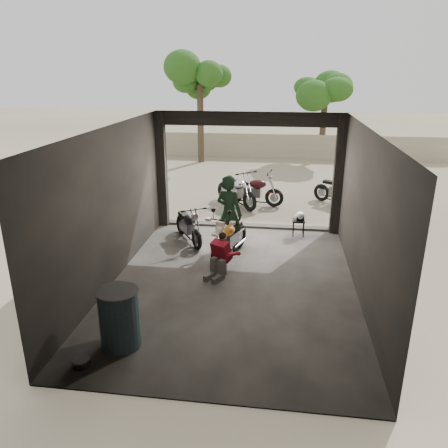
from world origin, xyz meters
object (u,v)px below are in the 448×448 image
(stool, at_px, (299,223))
(rider, at_px, (229,213))
(main_bike, at_px, (230,235))
(left_bike, at_px, (188,223))
(outside_bike_b, at_px, (254,188))
(outside_bike_c, at_px, (339,188))
(oil_drum, at_px, (120,319))
(helmet, at_px, (300,216))
(mechanic, at_px, (218,258))
(outside_bike_a, at_px, (236,188))
(sign_post, at_px, (381,168))

(stool, bearing_deg, rider, -145.19)
(main_bike, bearing_deg, left_bike, 163.88)
(outside_bike_b, height_order, outside_bike_c, outside_bike_b)
(outside_bike_b, distance_m, oil_drum, 8.21)
(helmet, bearing_deg, main_bike, -112.05)
(outside_bike_b, height_order, stool, outside_bike_b)
(left_bike, bearing_deg, main_bike, -66.44)
(left_bike, bearing_deg, stool, -16.82)
(outside_bike_b, height_order, helmet, outside_bike_b)
(main_bike, relative_size, outside_bike_b, 0.95)
(outside_bike_c, bearing_deg, stool, -167.79)
(outside_bike_b, height_order, mechanic, outside_bike_b)
(main_bike, xyz_separation_m, left_bike, (-1.17, 0.79, -0.04))
(left_bike, xyz_separation_m, stool, (2.83, 0.79, -0.12))
(outside_bike_c, distance_m, helmet, 3.36)
(left_bike, bearing_deg, rider, -52.66)
(helmet, relative_size, oil_drum, 0.26)
(outside_bike_b, distance_m, rider, 3.88)
(helmet, bearing_deg, outside_bike_a, 153.11)
(outside_bike_c, distance_m, rider, 5.30)
(left_bike, bearing_deg, oil_drum, -123.75)
(helmet, bearing_deg, stool, -144.76)
(helmet, bearing_deg, rider, -120.66)
(outside_bike_c, relative_size, helmet, 6.46)
(outside_bike_a, height_order, helmet, outside_bike_a)
(outside_bike_a, distance_m, oil_drum, 7.99)
(rider, height_order, stool, rider)
(stool, xyz_separation_m, oil_drum, (-2.95, -5.40, 0.12))
(main_bike, xyz_separation_m, oil_drum, (-1.28, -3.83, -0.04))
(stool, height_order, oil_drum, oil_drum)
(rider, xyz_separation_m, stool, (1.72, 1.20, -0.57))
(outside_bike_b, height_order, sign_post, sign_post)
(rider, bearing_deg, sign_post, -114.34)
(left_bike, xyz_separation_m, helmet, (2.86, 0.79, 0.06))
(left_bike, bearing_deg, outside_bike_c, 10.20)
(outside_bike_a, bearing_deg, sign_post, -47.68)
(mechanic, xyz_separation_m, stool, (1.75, 2.79, -0.11))
(stool, bearing_deg, sign_post, 41.18)
(outside_bike_c, distance_m, oil_drum, 9.52)
(outside_bike_b, bearing_deg, outside_bike_c, -73.04)
(mechanic, bearing_deg, rider, 117.47)
(sign_post, bearing_deg, main_bike, -152.08)
(helmet, xyz_separation_m, oil_drum, (-2.98, -5.41, -0.07))
(main_bike, relative_size, outside_bike_a, 0.90)
(outside_bike_a, relative_size, mechanic, 1.86)
(left_bike, distance_m, outside_bike_b, 3.73)
(left_bike, height_order, stool, left_bike)
(rider, distance_m, helmet, 2.16)
(helmet, height_order, sign_post, sign_post)
(main_bike, height_order, oil_drum, main_bike)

